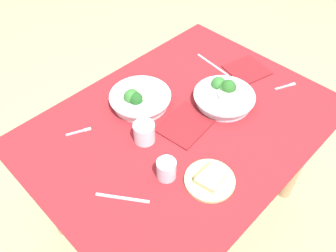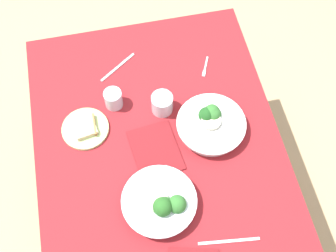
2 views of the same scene
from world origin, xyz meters
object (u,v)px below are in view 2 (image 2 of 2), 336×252
Objects in this scene: bread_side_plate at (85,128)px; table_knife_right at (229,241)px; water_glass_side at (162,103)px; napkin_folded_upper at (156,151)px; broccoli_bowl_near at (211,124)px; fork_by_far_bowl at (205,68)px; water_glass_center at (113,99)px; broccoli_bowl_far at (161,203)px; table_knife_left at (118,67)px.

table_knife_right is at bearing -141.25° from bread_side_plate.
water_glass_side is 0.18m from napkin_folded_upper.
bread_side_plate is (0.09, 0.46, -0.02)m from broccoli_bowl_near.
water_glass_side reaches higher than fork_by_far_bowl.
napkin_folded_upper is at bearing -153.00° from water_glass_center.
broccoli_bowl_near is at bearing -42.69° from broccoli_bowl_far.
water_glass_center is (0.09, -0.12, 0.03)m from bread_side_plate.
broccoli_bowl_near reaches higher than napkin_folded_upper.
table_knife_left is at bearing -32.20° from bread_side_plate.
bread_side_plate is 0.84× the size of napkin_folded_upper.
bread_side_plate is at bearing -46.35° from fork_by_far_bowl.
bread_side_plate is 1.86× the size of fork_by_far_bowl.
broccoli_bowl_near is 2.72× the size of fork_by_far_bowl.
water_glass_side reaches higher than napkin_folded_upper.
bread_side_plate is 0.54m from fork_by_far_bowl.
broccoli_bowl_near is (0.26, -0.24, -0.00)m from broccoli_bowl_far.
fork_by_far_bowl is 0.52× the size of table_knife_left.
broccoli_bowl_far is 1.45× the size of bread_side_plate.
fork_by_far_bowl is (0.09, -0.39, -0.04)m from water_glass_center.
bread_side_plate is (0.35, 0.22, -0.02)m from broccoli_bowl_far.
water_glass_center is 0.80× the size of fork_by_far_bowl.
broccoli_bowl_far is 1.00× the size of broccoli_bowl_near.
broccoli_bowl_near is at bearing -76.14° from napkin_folded_upper.
fork_by_far_bowl is at bearing -90.86° from table_knife_right.
fork_by_far_bowl is 0.42m from napkin_folded_upper.
bread_side_plate is 2.15× the size of water_glass_side.
broccoli_bowl_near is 1.22× the size of napkin_folded_upper.
water_glass_center is 0.41× the size of table_knife_left.
table_knife_left is 0.87× the size of napkin_folded_upper.
table_knife_right is (-0.42, 0.05, -0.03)m from broccoli_bowl_near.
water_glass_center is at bearing -52.47° from fork_by_far_bowl.
broccoli_bowl_far reaches higher than broccoli_bowl_near.
water_glass_center is 0.40m from fork_by_far_bowl.
napkin_folded_upper is (0.37, 0.17, 0.00)m from table_knife_right.
water_glass_center is 0.19m from water_glass_side.
bread_side_plate is 0.30m from table_knife_left.
table_knife_right is (-0.54, -0.11, -0.04)m from water_glass_side.
bread_side_plate is at bearing 22.55° from table_knife_left.
water_glass_center reaches higher than napkin_folded_upper.
water_glass_side is at bearing 53.91° from broccoli_bowl_near.
water_glass_side is at bearing -108.74° from water_glass_center.
table_knife_left is at bearing 5.35° from broccoli_bowl_far.
table_knife_right is at bearing -154.24° from water_glass_center.
table_knife_left is at bearing 40.83° from broccoli_bowl_near.
fork_by_far_bowl is (0.27, -0.05, -0.03)m from broccoli_bowl_near.
water_glass_side is (0.38, -0.08, 0.01)m from broccoli_bowl_far.
broccoli_bowl_far is 0.41m from bread_side_plate.
broccoli_bowl_far is 3.13× the size of water_glass_side.
napkin_folded_upper is (-0.17, 0.06, -0.04)m from water_glass_side.
napkin_folded_upper is (-0.40, -0.08, 0.00)m from table_knife_left.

